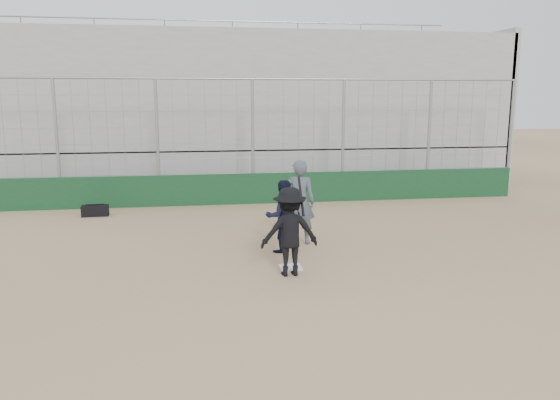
{
  "coord_description": "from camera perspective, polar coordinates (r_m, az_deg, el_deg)",
  "views": [
    {
      "loc": [
        -1.89,
        -10.52,
        3.43
      ],
      "look_at": [
        0.0,
        1.4,
        1.15
      ],
      "focal_mm": 35.0,
      "sensor_mm": 36.0,
      "label": 1
    }
  ],
  "objects": [
    {
      "name": "ground",
      "position": [
        11.22,
        1.13,
        -7.1
      ],
      "size": [
        90.0,
        90.0,
        0.0
      ],
      "primitive_type": "plane",
      "color": "olive",
      "rests_on": "ground"
    },
    {
      "name": "home_plate",
      "position": [
        11.22,
        1.13,
        -7.04
      ],
      "size": [
        0.44,
        0.44,
        0.02
      ],
      "primitive_type": "cube",
      "color": "white",
      "rests_on": "ground"
    },
    {
      "name": "backstop",
      "position": [
        17.79,
        -2.83,
        2.69
      ],
      "size": [
        18.1,
        0.25,
        4.04
      ],
      "color": "#11351C",
      "rests_on": "ground"
    },
    {
      "name": "bleachers",
      "position": [
        22.55,
        -4.27,
        9.38
      ],
      "size": [
        20.25,
        6.7,
        6.98
      ],
      "color": "gray",
      "rests_on": "ground"
    },
    {
      "name": "batter_at_plate",
      "position": [
        10.58,
        1.02,
        -3.31
      ],
      "size": [
        1.14,
        0.78,
        1.89
      ],
      "color": "black",
      "rests_on": "ground"
    },
    {
      "name": "catcher_crouched",
      "position": [
        12.2,
        0.26,
        -2.94
      ],
      "size": [
        0.91,
        0.77,
        1.11
      ],
      "color": "black",
      "rests_on": "ground"
    },
    {
      "name": "umpire",
      "position": [
        12.87,
        2.05,
        -0.63
      ],
      "size": [
        0.86,
        0.71,
        1.81
      ],
      "primitive_type": "imported",
      "rotation": [
        0.0,
        0.0,
        2.77
      ],
      "color": "#47505A",
      "rests_on": "ground"
    },
    {
      "name": "equipment_bag",
      "position": [
        16.86,
        -18.75,
        -1.05
      ],
      "size": [
        0.77,
        0.35,
        0.36
      ],
      "color": "black",
      "rests_on": "ground"
    }
  ]
}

